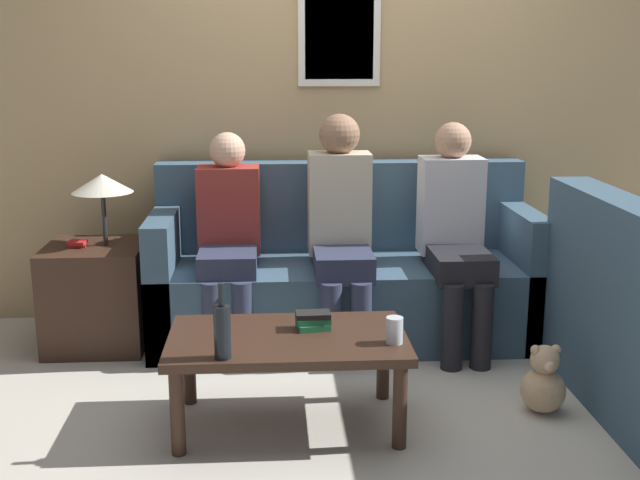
# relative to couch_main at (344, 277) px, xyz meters

# --- Properties ---
(ground_plane) EXTENTS (16.00, 16.00, 0.00)m
(ground_plane) POSITION_rel_couch_main_xyz_m (0.00, -0.49, -0.34)
(ground_plane) COLOR beige
(wall_back) EXTENTS (9.00, 0.08, 2.60)m
(wall_back) POSITION_rel_couch_main_xyz_m (0.00, 0.43, 0.96)
(wall_back) COLOR tan
(wall_back) RESTS_ON ground_plane
(couch_main) EXTENTS (2.14, 0.81, 0.97)m
(couch_main) POSITION_rel_couch_main_xyz_m (0.00, 0.00, 0.00)
(couch_main) COLOR #385166
(couch_main) RESTS_ON ground_plane
(coffee_table) EXTENTS (1.02, 0.61, 0.41)m
(coffee_table) POSITION_rel_couch_main_xyz_m (-0.35, -1.14, 0.02)
(coffee_table) COLOR #382319
(coffee_table) RESTS_ON ground_plane
(side_table_with_lamp) EXTENTS (0.53, 0.53, 0.96)m
(side_table_with_lamp) POSITION_rel_couch_main_xyz_m (-1.37, -0.10, -0.01)
(side_table_with_lamp) COLOR #382319
(side_table_with_lamp) RESTS_ON ground_plane
(wine_bottle) EXTENTS (0.07, 0.07, 0.31)m
(wine_bottle) POSITION_rel_couch_main_xyz_m (-0.61, -1.39, 0.19)
(wine_bottle) COLOR black
(wine_bottle) RESTS_ON coffee_table
(drinking_glass) EXTENTS (0.07, 0.07, 0.11)m
(drinking_glass) POSITION_rel_couch_main_xyz_m (0.10, -1.26, 0.13)
(drinking_glass) COLOR silver
(drinking_glass) RESTS_ON coffee_table
(book_stack) EXTENTS (0.16, 0.12, 0.08)m
(book_stack) POSITION_rel_couch_main_xyz_m (-0.23, -1.07, 0.11)
(book_stack) COLOR #237547
(book_stack) RESTS_ON coffee_table
(person_left) EXTENTS (0.34, 0.59, 1.17)m
(person_left) POSITION_rel_couch_main_xyz_m (-0.64, -0.14, 0.30)
(person_left) COLOR #2D334C
(person_left) RESTS_ON ground_plane
(person_middle) EXTENTS (0.34, 0.61, 1.27)m
(person_middle) POSITION_rel_couch_main_xyz_m (-0.03, -0.17, 0.36)
(person_middle) COLOR #2D334C
(person_middle) RESTS_ON ground_plane
(person_right) EXTENTS (0.34, 0.65, 1.23)m
(person_right) POSITION_rel_couch_main_xyz_m (0.58, -0.21, 0.32)
(person_right) COLOR black
(person_right) RESTS_ON ground_plane
(teddy_bear) EXTENTS (0.20, 0.20, 0.32)m
(teddy_bear) POSITION_rel_couch_main_xyz_m (0.81, -1.09, -0.20)
(teddy_bear) COLOR tan
(teddy_bear) RESTS_ON ground_plane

